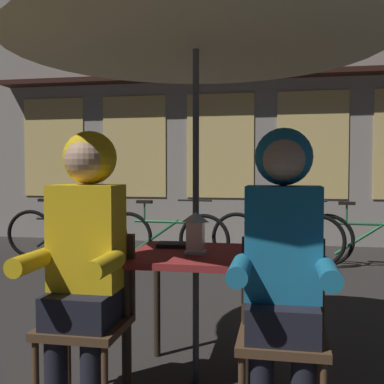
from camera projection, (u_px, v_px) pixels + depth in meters
name	position (u px, v px, depth m)	size (l,w,h in m)	color
ground_plane	(196.00, 381.00, 2.69)	(60.00, 60.00, 0.00)	#2D2B28
cafe_table	(196.00, 270.00, 2.66)	(0.72, 0.72, 0.74)	maroon
patio_umbrella	(196.00, 15.00, 2.59)	(2.10, 2.10, 2.31)	#4C4C51
lantern	(195.00, 232.00, 2.60)	(0.11, 0.11, 0.23)	white
chair_left	(90.00, 311.00, 2.39)	(0.40, 0.40, 0.87)	#513823
chair_right	(282.00, 322.00, 2.21)	(0.40, 0.40, 0.87)	#513823
person_left_hooded	(85.00, 242.00, 2.32)	(0.45, 0.56, 1.40)	black
person_right_hooded	(283.00, 248.00, 2.14)	(0.45, 0.56, 1.40)	black
shopfront_building	(267.00, 56.00, 7.80)	(10.00, 0.93, 6.20)	#9E9389
bicycle_nearest	(66.00, 233.00, 6.40)	(1.68, 0.20, 0.84)	black
bicycle_second	(165.00, 237.00, 6.01)	(1.68, 0.20, 0.84)	black
bicycle_third	(277.00, 238.00, 5.93)	(1.68, 0.19, 0.84)	black
bicycle_fourth	(371.00, 240.00, 5.74)	(1.68, 0.21, 0.84)	black
book	(174.00, 245.00, 2.84)	(0.20, 0.14, 0.02)	black
potted_plant	(68.00, 213.00, 7.26)	(0.60, 0.60, 0.92)	brown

